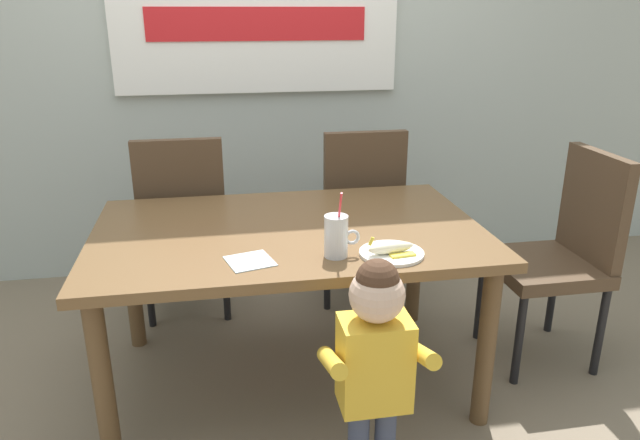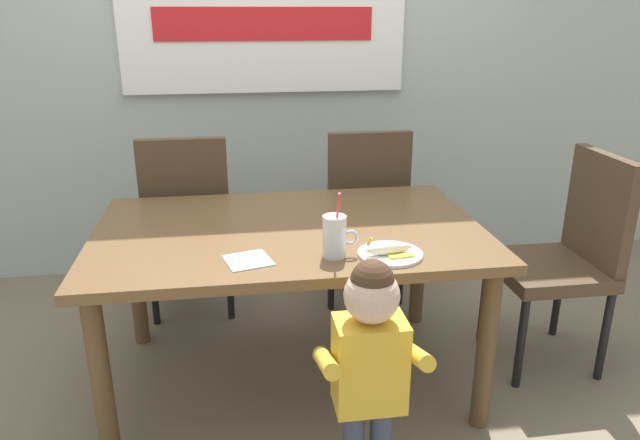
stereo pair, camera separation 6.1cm
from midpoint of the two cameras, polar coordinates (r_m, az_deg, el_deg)
The scene contains 11 objects.
ground_plane at distance 2.69m, azimuth -2.05°, elevation -14.94°, with size 24.00×24.00×0.00m, color #7A6B56.
back_wall at distance 3.54m, azimuth -4.97°, elevation 18.38°, with size 6.40×0.17×2.90m.
dining_table at distance 2.39m, azimuth -2.23°, elevation -2.57°, with size 1.54×0.98×0.70m.
dining_chair_left at distance 3.05m, azimuth -12.05°, elevation 0.43°, with size 0.44×0.44×0.96m.
dining_chair_right at distance 3.15m, azimuth 4.77°, elevation 1.39°, with size 0.44×0.44×0.96m.
dining_chair_far at distance 2.80m, azimuth 23.44°, elevation -2.57°, with size 0.44×0.44×0.96m.
toddler_standing at distance 1.87m, azimuth 5.80°, elevation -12.73°, with size 0.33×0.24×0.84m.
milk_cup at distance 2.06m, azimuth 2.28°, elevation -1.81°, with size 0.13×0.09×0.25m.
snack_plate at distance 2.11m, azimuth 7.61°, elevation -3.28°, with size 0.23×0.23×0.01m, color white.
peeled_banana at distance 2.08m, azimuth 7.60°, elevation -2.79°, with size 0.17×0.11×0.07m.
paper_napkin at distance 2.06m, azimuth -6.12°, elevation -3.90°, with size 0.15×0.15×0.00m, color silver.
Camera 2 is at (-0.21, -2.20, 1.52)m, focal length 33.15 mm.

